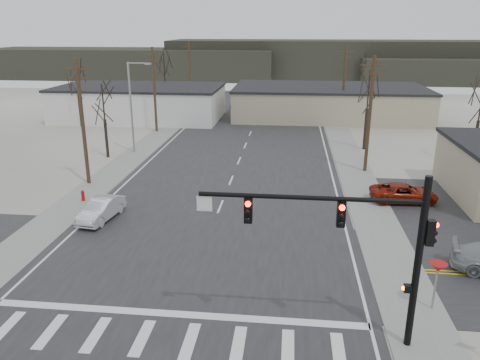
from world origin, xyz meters
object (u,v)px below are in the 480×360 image
object	(u,v)px
car_far_a	(262,109)
sedan_crossing	(101,209)
fire_hydrant	(83,196)
car_parked_red	(404,193)
traffic_signal_mast	(369,238)
car_far_b	(237,103)

from	to	relation	value
car_far_a	sedan_crossing	bearing A→B (deg)	78.50
fire_hydrant	sedan_crossing	xyz separation A→B (m)	(2.70, -3.15, 0.29)
car_far_a	car_parked_red	xyz separation A→B (m)	(12.63, -35.10, -0.05)
sedan_crossing	car_far_a	world-z (taller)	car_far_a
car_far_a	car_parked_red	bearing A→B (deg)	109.49
fire_hydrant	car_parked_red	size ratio (longest dim) A/B	0.18
traffic_signal_mast	car_parked_red	size ratio (longest dim) A/B	1.86
sedan_crossing	car_far_b	size ratio (longest dim) A/B	1.07
sedan_crossing	car_far_b	distance (m)	45.68
fire_hydrant	car_parked_red	distance (m)	23.51
car_far_b	traffic_signal_mast	bearing A→B (deg)	-73.50
car_far_b	car_parked_red	xyz separation A→B (m)	(16.91, -39.93, -0.02)
car_far_b	car_parked_red	bearing A→B (deg)	-62.16
fire_hydrant	sedan_crossing	distance (m)	4.16
car_far_a	car_far_b	distance (m)	6.45
fire_hydrant	sedan_crossing	world-z (taller)	sedan_crossing
traffic_signal_mast	car_parked_red	xyz separation A→B (m)	(5.29, 16.64, -3.97)
fire_hydrant	car_far_a	bearing A→B (deg)	74.02
car_parked_red	traffic_signal_mast	bearing A→B (deg)	159.26
car_far_b	car_parked_red	size ratio (longest dim) A/B	0.82
sedan_crossing	car_parked_red	distance (m)	21.43
car_far_a	fire_hydrant	bearing A→B (deg)	73.71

